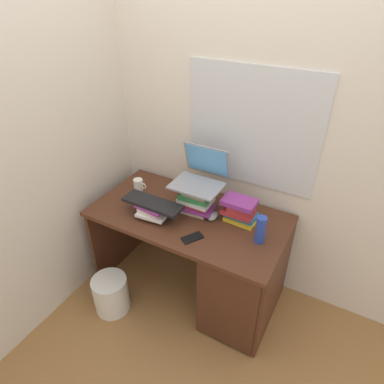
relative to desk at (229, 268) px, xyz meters
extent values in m
plane|color=olive|center=(-0.34, 0.03, -0.40)|extent=(6.00, 6.00, 0.00)
cube|color=silver|center=(-0.34, 0.42, 0.90)|extent=(6.00, 0.05, 2.60)
cube|color=silver|center=(-0.07, 0.39, 0.88)|extent=(0.90, 0.01, 0.80)
cube|color=beige|center=(-1.13, 0.03, 0.90)|extent=(0.05, 6.00, 2.60)
cube|color=#4C2819|center=(-0.34, 0.03, 0.31)|extent=(1.35, 0.70, 0.03)
cube|color=#4C2819|center=(-1.00, 0.03, -0.05)|extent=(0.02, 0.64, 0.69)
cube|color=#4C2819|center=(0.32, 0.03, -0.05)|extent=(0.02, 0.64, 0.69)
cube|color=#442416|center=(0.11, -0.01, -0.05)|extent=(0.40, 0.60, 0.66)
cube|color=beige|center=(-0.32, 0.08, 0.34)|extent=(0.19, 0.15, 0.03)
cube|color=#8C338C|center=(-0.30, 0.07, 0.37)|extent=(0.25, 0.16, 0.02)
cube|color=#B22D33|center=(-0.32, 0.09, 0.39)|extent=(0.20, 0.14, 0.03)
cube|color=white|center=(-0.31, 0.09, 0.42)|extent=(0.23, 0.15, 0.03)
cube|color=#338C4C|center=(-0.32, 0.09, 0.45)|extent=(0.22, 0.16, 0.04)
cube|color=gray|center=(-0.31, 0.08, 0.48)|extent=(0.17, 0.12, 0.03)
cube|color=beige|center=(-0.31, 0.07, 0.51)|extent=(0.19, 0.13, 0.03)
cube|color=black|center=(-0.54, -0.10, 0.34)|extent=(0.23, 0.13, 0.03)
cube|color=white|center=(-0.53, -0.11, 0.36)|extent=(0.22, 0.20, 0.02)
cube|color=beige|center=(-0.54, -0.10, 0.39)|extent=(0.17, 0.15, 0.03)
cube|color=#8C338C|center=(-0.54, -0.10, 0.41)|extent=(0.22, 0.18, 0.02)
cube|color=yellow|center=(0.00, 0.15, 0.34)|extent=(0.21, 0.17, 0.03)
cube|color=#2672B2|center=(0.00, 0.15, 0.37)|extent=(0.21, 0.14, 0.03)
cube|color=#B22D33|center=(-0.01, 0.13, 0.40)|extent=(0.21, 0.13, 0.03)
cube|color=#B22D33|center=(0.00, 0.13, 0.44)|extent=(0.18, 0.13, 0.04)
cube|color=#8C338C|center=(-0.02, 0.13, 0.47)|extent=(0.22, 0.15, 0.03)
cube|color=gray|center=(-0.31, 0.08, 0.54)|extent=(0.33, 0.24, 0.01)
cube|color=gray|center=(-0.31, 0.23, 0.66)|extent=(0.33, 0.07, 0.23)
cube|color=#59A5E5|center=(-0.31, 0.23, 0.66)|extent=(0.30, 0.06, 0.20)
cube|color=black|center=(-0.54, -0.10, 0.43)|extent=(0.42, 0.14, 0.02)
ellipsoid|color=#A5A8AD|center=(-0.17, 0.07, 0.35)|extent=(0.06, 0.10, 0.04)
cylinder|color=white|center=(-0.83, 0.11, 0.37)|extent=(0.07, 0.07, 0.09)
torus|color=white|center=(-0.78, 0.11, 0.38)|extent=(0.05, 0.01, 0.05)
cylinder|color=#263FA5|center=(0.18, 0.00, 0.42)|extent=(0.06, 0.06, 0.18)
cube|color=black|center=(-0.19, -0.18, 0.33)|extent=(0.13, 0.15, 0.01)
cylinder|color=silver|center=(-0.74, -0.43, -0.25)|extent=(0.25, 0.25, 0.29)
camera|label=1|loc=(0.58, -1.58, 1.72)|focal=31.39mm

